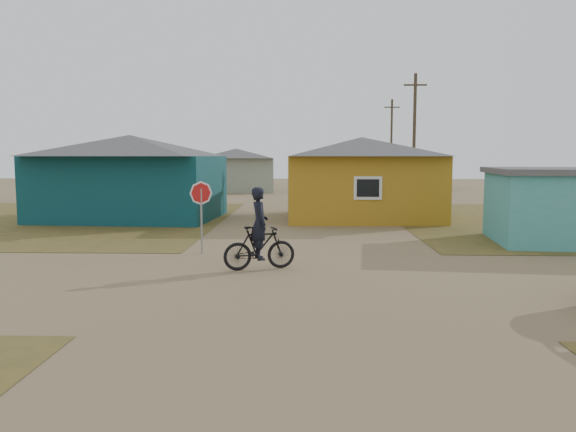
% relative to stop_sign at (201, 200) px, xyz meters
% --- Properties ---
extents(ground, '(120.00, 120.00, 0.00)m').
position_rel_stop_sign_xyz_m(ground, '(3.37, -4.08, -1.67)').
color(ground, olive).
extents(grass_nw, '(20.00, 18.00, 0.00)m').
position_rel_stop_sign_xyz_m(grass_nw, '(-10.63, 8.92, -1.66)').
color(grass_nw, brown).
rests_on(grass_nw, ground).
extents(house_teal, '(8.93, 7.08, 4.00)m').
position_rel_stop_sign_xyz_m(house_teal, '(-5.13, 9.42, 0.38)').
color(house_teal, '#0B363C').
rests_on(house_teal, ground).
extents(house_yellow, '(7.72, 6.76, 3.90)m').
position_rel_stop_sign_xyz_m(house_yellow, '(5.87, 9.92, 0.33)').
color(house_yellow, '#AF7C1A').
rests_on(house_yellow, ground).
extents(house_pale_west, '(7.04, 6.15, 3.60)m').
position_rel_stop_sign_xyz_m(house_pale_west, '(-2.63, 29.92, 0.19)').
color(house_pale_west, gray).
rests_on(house_pale_west, ground).
extents(house_beige_east, '(6.95, 6.05, 3.60)m').
position_rel_stop_sign_xyz_m(house_beige_east, '(13.37, 35.92, 0.19)').
color(house_beige_east, gray).
rests_on(house_beige_east, ground).
extents(house_pale_north, '(6.28, 5.81, 3.40)m').
position_rel_stop_sign_xyz_m(house_pale_north, '(-10.63, 41.92, 0.08)').
color(house_pale_north, gray).
rests_on(house_pale_north, ground).
extents(utility_pole_near, '(1.40, 0.20, 8.00)m').
position_rel_stop_sign_xyz_m(utility_pole_near, '(9.87, 17.92, 2.47)').
color(utility_pole_near, '#443829').
rests_on(utility_pole_near, ground).
extents(utility_pole_far, '(1.40, 0.20, 8.00)m').
position_rel_stop_sign_xyz_m(utility_pole_far, '(10.87, 33.92, 2.47)').
color(utility_pole_far, '#443829').
rests_on(utility_pole_far, ground).
extents(stop_sign, '(0.73, 0.17, 2.25)m').
position_rel_stop_sign_xyz_m(stop_sign, '(0.00, 0.00, 0.00)').
color(stop_sign, gray).
rests_on(stop_sign, ground).
extents(cyclist, '(2.03, 1.13, 2.20)m').
position_rel_stop_sign_xyz_m(cyclist, '(1.99, -2.38, -0.87)').
color(cyclist, black).
rests_on(cyclist, ground).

